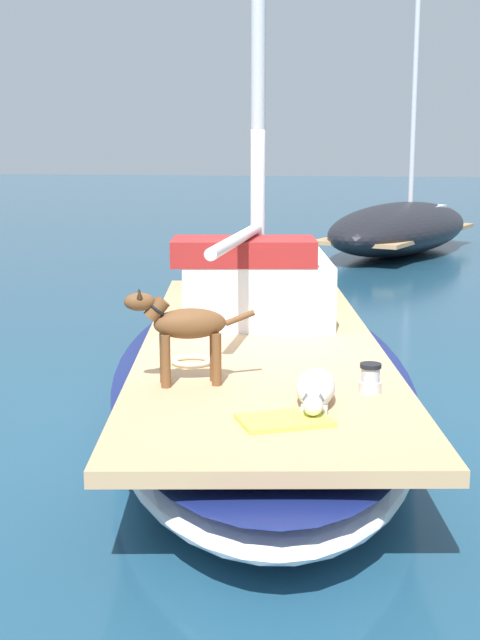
{
  "coord_description": "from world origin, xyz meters",
  "views": [
    {
      "loc": [
        1.19,
        -7.59,
        2.36
      ],
      "look_at": [
        0.0,
        -1.0,
        1.01
      ],
      "focal_mm": 49.04,
      "sensor_mm": 36.0,
      "label": 1
    }
  ],
  "objects": [
    {
      "name": "dog_white",
      "position": [
        0.69,
        -2.01,
        0.77
      ],
      "size": [
        0.29,
        0.95,
        0.22
      ],
      "color": "silver",
      "rests_on": "sailboat_main"
    },
    {
      "name": "ground_plane",
      "position": [
        0.0,
        0.0,
        0.0
      ],
      "size": [
        120.0,
        120.0,
        0.0
      ],
      "primitive_type": "plane",
      "color": "navy"
    },
    {
      "name": "sailboat_main",
      "position": [
        0.0,
        0.0,
        0.34
      ],
      "size": [
        3.8,
        7.57,
        0.66
      ],
      "color": "white",
      "rests_on": "ground"
    },
    {
      "name": "cabin_house",
      "position": [
        -0.22,
        1.1,
        1.01
      ],
      "size": [
        1.78,
        2.45,
        0.84
      ],
      "color": "silver",
      "rests_on": "sailboat_main"
    },
    {
      "name": "deck_winch",
      "position": [
        1.04,
        -1.66,
        0.76
      ],
      "size": [
        0.16,
        0.16,
        0.21
      ],
      "color": "#B7B7BC",
      "rests_on": "sailboat_main"
    },
    {
      "name": "deck_towel",
      "position": [
        0.54,
        -2.43,
        0.68
      ],
      "size": [
        0.66,
        0.57,
        0.03
      ],
      "primitive_type": "cube",
      "rotation": [
        0.0,
        0.0,
        0.46
      ],
      "color": "#D8D14C",
      "rests_on": "sailboat_main"
    },
    {
      "name": "coiled_rope",
      "position": [
        -0.37,
        -1.08,
        0.68
      ],
      "size": [
        0.32,
        0.32,
        0.04
      ],
      "primitive_type": "torus",
      "color": "beige",
      "rests_on": "sailboat_main"
    },
    {
      "name": "dog_brown",
      "position": [
        -0.29,
        -1.67,
        1.08
      ],
      "size": [
        0.91,
        0.4,
        0.7
      ],
      "color": "brown",
      "rests_on": "sailboat_main"
    },
    {
      "name": "moored_boat_far_astern",
      "position": [
        1.24,
        11.95,
        0.58
      ],
      "size": [
        4.13,
        6.48,
        6.25
      ],
      "color": "black",
      "rests_on": "ground"
    }
  ]
}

